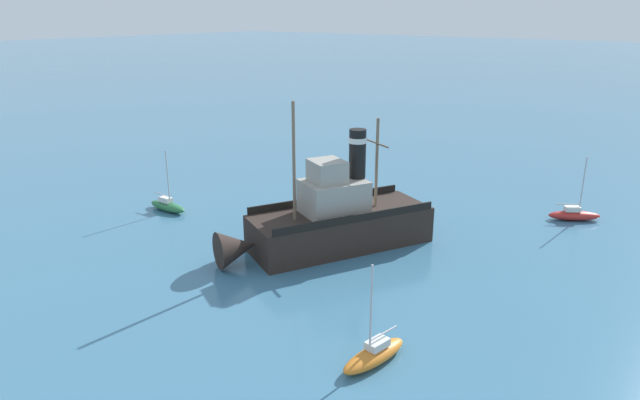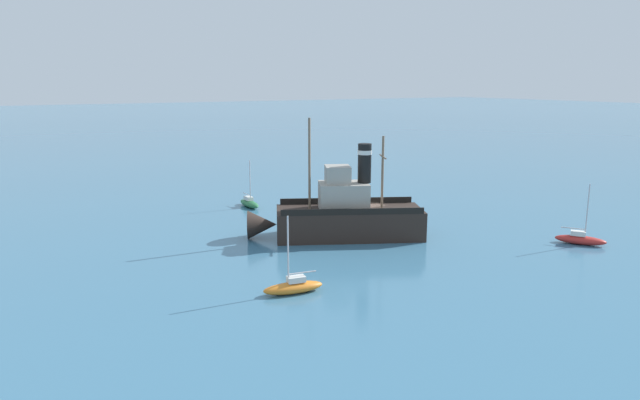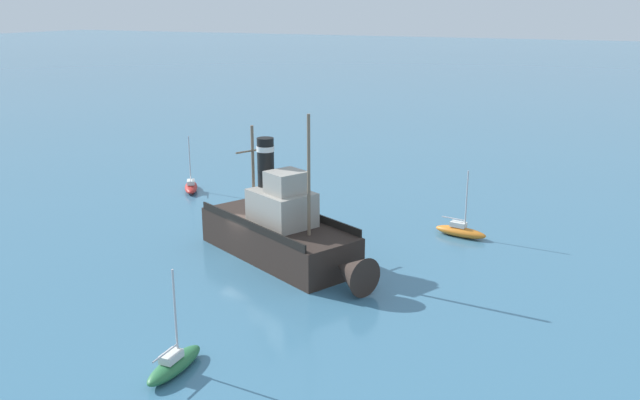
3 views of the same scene
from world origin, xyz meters
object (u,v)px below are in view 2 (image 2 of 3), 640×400
(sailboat_orange, at_px, (293,286))
(sailboat_red, at_px, (580,239))
(sailboat_green, at_px, (249,203))
(old_tugboat, at_px, (342,216))

(sailboat_orange, height_order, sailboat_red, same)
(sailboat_green, height_order, sailboat_red, same)
(sailboat_green, bearing_deg, sailboat_red, -146.09)
(sailboat_orange, xyz_separation_m, sailboat_green, (23.92, -7.31, 0.00))
(old_tugboat, bearing_deg, sailboat_green, 8.20)
(old_tugboat, relative_size, sailboat_orange, 2.95)
(sailboat_orange, relative_size, sailboat_red, 1.00)
(sailboat_red, bearing_deg, sailboat_green, 33.91)
(old_tugboat, distance_m, sailboat_green, 14.79)
(sailboat_orange, height_order, sailboat_green, same)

